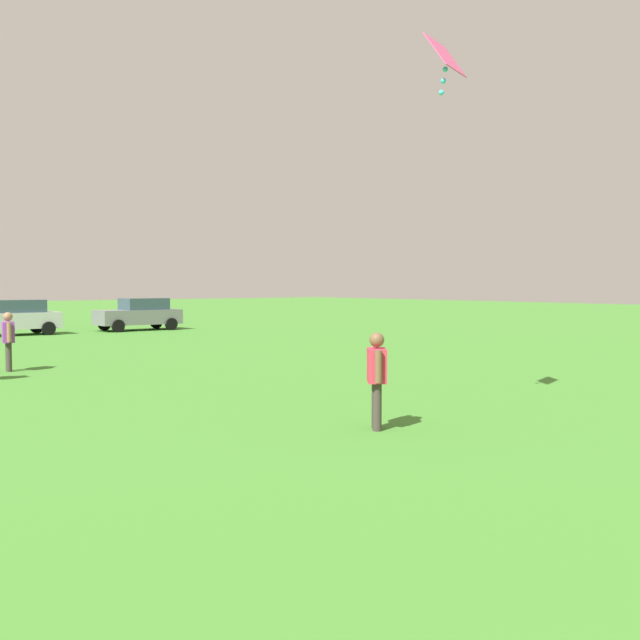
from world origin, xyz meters
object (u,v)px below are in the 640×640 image
adult_bystander (377,372)px  kite (445,60)px  bystander_midfield (8,336)px  parked_car_gray_4 (139,314)px  parked_car_silver_3 (13,317)px

adult_bystander → kite: 5.98m
bystander_midfield → parked_car_gray_4: bearing=-24.6°
adult_bystander → parked_car_gray_4: size_ratio=0.38×
bystander_midfield → kite: (4.60, -11.94, 5.58)m
kite → parked_car_silver_3: (-0.43, 26.83, -5.71)m
kite → parked_car_silver_3: bearing=90.9°
adult_bystander → parked_car_gray_4: (7.97, 27.18, -0.11)m
bystander_midfield → parked_car_silver_3: bearing=-4.9°
parked_car_silver_3 → parked_car_gray_4: same height
kite → parked_car_gray_4: size_ratio=0.26×
kite → bystander_midfield: bearing=111.1°
adult_bystander → bystander_midfield: bystander_midfield is taller
bystander_midfield → parked_car_silver_3: parked_car_silver_3 is taller
bystander_midfield → parked_car_silver_3: size_ratio=0.38×
adult_bystander → bystander_midfield: 12.62m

